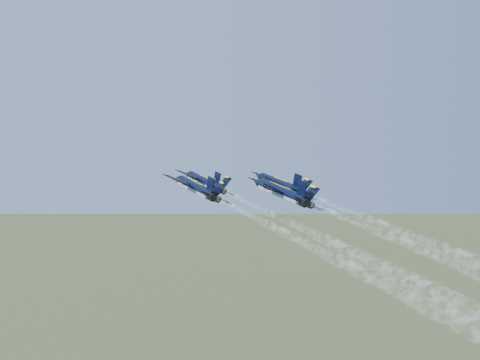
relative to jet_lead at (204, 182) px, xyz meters
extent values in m
cylinder|color=black|center=(0.13, -0.33, 0.03)|extent=(6.84, 13.74, 2.34)
cone|color=black|center=(-2.64, 7.42, 0.03)|extent=(3.11, 3.33, 2.34)
ellipsoid|color=black|center=(-0.83, 3.07, 0.55)|extent=(2.04, 2.77, 1.20)
cube|color=gray|center=(-0.13, -0.42, -0.58)|extent=(5.68, 12.16, 1.07)
cube|color=black|center=(-2.65, -2.21, 1.40)|extent=(6.42, 6.02, 2.66)
cube|color=yellow|center=(-3.20, -0.53, 1.50)|extent=(4.50, 3.60, 2.63)
cube|color=black|center=(3.39, -0.04, -1.52)|extent=(5.65, 3.49, 2.66)
cube|color=yellow|center=(2.84, 1.64, -1.43)|extent=(5.41, 0.53, 2.63)
cube|color=black|center=(0.49, -7.18, 0.94)|extent=(2.98, 2.91, 1.25)
cube|color=black|center=(4.22, -5.84, -0.87)|extent=(2.58, 1.76, 1.25)
cube|color=black|center=(1.92, -5.89, 1.72)|extent=(1.21, 2.31, 2.70)
cube|color=black|center=(3.43, -5.35, 0.99)|extent=(2.60, 2.80, 2.10)
cylinder|color=black|center=(2.16, -7.35, 0.13)|extent=(1.84, 1.68, 1.51)
cylinder|color=black|center=(2.96, -7.06, -0.25)|extent=(1.84, 1.68, 1.51)
cylinder|color=black|center=(-3.03, -15.39, 0.03)|extent=(6.84, 13.74, 2.34)
cone|color=black|center=(-5.81, -7.65, 0.03)|extent=(3.11, 3.33, 2.34)
ellipsoid|color=black|center=(-4.00, -12.00, 0.55)|extent=(2.04, 2.77, 1.20)
cube|color=gray|center=(-3.29, -15.49, -0.58)|extent=(5.68, 12.16, 1.07)
cube|color=black|center=(-5.81, -17.27, 1.40)|extent=(6.42, 6.02, 2.66)
cube|color=yellow|center=(-6.36, -15.60, 1.50)|extent=(4.50, 3.60, 2.63)
cube|color=black|center=(0.23, -15.11, -1.52)|extent=(5.65, 3.49, 2.66)
cube|color=yellow|center=(-0.32, -13.43, -1.43)|extent=(5.41, 0.53, 2.63)
cube|color=black|center=(-2.68, -22.24, 0.94)|extent=(2.98, 2.91, 1.25)
cube|color=black|center=(1.06, -20.91, -0.87)|extent=(2.58, 1.76, 1.25)
cube|color=black|center=(-1.25, -20.96, 1.72)|extent=(1.21, 2.31, 2.70)
cube|color=black|center=(0.27, -20.42, 0.99)|extent=(2.60, 2.80, 2.10)
cylinder|color=black|center=(-1.01, -22.42, 0.13)|extent=(1.84, 1.68, 1.51)
cylinder|color=black|center=(-0.21, -22.13, -0.25)|extent=(1.84, 1.68, 1.51)
cylinder|color=black|center=(13.16, -9.77, 0.03)|extent=(6.84, 13.74, 2.34)
cone|color=black|center=(10.38, -2.03, 0.03)|extent=(3.11, 3.33, 2.34)
ellipsoid|color=black|center=(12.19, -6.38, 0.55)|extent=(2.04, 2.77, 1.20)
cube|color=gray|center=(12.90, -9.87, -0.58)|extent=(5.68, 12.16, 1.07)
cube|color=black|center=(10.38, -11.65, 1.40)|extent=(6.42, 6.02, 2.66)
cube|color=yellow|center=(9.82, -9.98, 1.50)|extent=(4.50, 3.60, 2.63)
cube|color=black|center=(16.42, -9.49, -1.52)|extent=(5.65, 3.49, 2.66)
cube|color=yellow|center=(15.87, -7.81, -1.43)|extent=(5.41, 0.53, 2.63)
cube|color=black|center=(13.51, -16.62, 0.94)|extent=(2.98, 2.91, 1.25)
cube|color=black|center=(17.24, -15.29, -0.87)|extent=(2.58, 1.76, 1.25)
cube|color=black|center=(14.94, -15.34, 1.72)|extent=(1.21, 2.31, 2.70)
cube|color=black|center=(16.45, -14.80, 0.99)|extent=(2.60, 2.80, 2.10)
cylinder|color=black|center=(15.18, -16.80, 0.13)|extent=(1.84, 1.68, 1.51)
cylinder|color=black|center=(15.98, -16.51, -0.25)|extent=(1.84, 1.68, 1.51)
cylinder|color=black|center=(9.45, -26.68, 0.03)|extent=(6.84, 13.74, 2.34)
cone|color=black|center=(6.68, -18.93, 0.03)|extent=(3.11, 3.33, 2.34)
ellipsoid|color=black|center=(8.48, -23.28, 0.55)|extent=(2.04, 2.77, 1.20)
cube|color=gray|center=(9.19, -26.77, -0.58)|extent=(5.68, 12.16, 1.07)
cube|color=black|center=(6.67, -28.56, 1.40)|extent=(6.42, 6.02, 2.66)
cube|color=yellow|center=(6.12, -26.88, 1.50)|extent=(4.50, 3.60, 2.63)
cube|color=black|center=(12.71, -26.39, -1.52)|extent=(5.65, 3.49, 2.66)
cube|color=yellow|center=(12.16, -24.71, -1.43)|extent=(5.41, 0.53, 2.63)
cube|color=black|center=(9.80, -33.53, 0.94)|extent=(2.98, 2.91, 1.25)
cube|color=black|center=(13.54, -32.19, -0.87)|extent=(2.58, 1.76, 1.25)
cube|color=black|center=(11.24, -32.24, 1.72)|extent=(1.21, 2.31, 2.70)
cube|color=black|center=(12.75, -31.70, 0.99)|extent=(2.60, 2.80, 2.10)
cylinder|color=black|center=(11.48, -33.70, 0.13)|extent=(1.84, 1.68, 1.51)
cylinder|color=black|center=(12.28, -33.41, -0.25)|extent=(1.84, 1.68, 1.51)
cylinder|color=white|center=(5.30, -14.74, 0.03)|extent=(6.77, 16.05, 1.24)
cylinder|color=white|center=(10.60, -29.49, 0.03)|extent=(7.21, 16.21, 1.70)
cylinder|color=white|center=(15.89, -44.24, 0.03)|extent=(7.73, 16.40, 2.25)
cylinder|color=white|center=(21.18, -58.99, 0.03)|extent=(8.33, 16.61, 2.89)
cylinder|color=white|center=(2.14, -29.81, 0.03)|extent=(6.77, 16.05, 1.24)
cylinder|color=white|center=(7.43, -44.56, 0.03)|extent=(7.21, 16.21, 1.70)
cylinder|color=white|center=(12.73, -59.31, 0.03)|extent=(7.73, 16.40, 2.25)
cylinder|color=white|center=(18.33, -24.19, 0.03)|extent=(6.77, 16.05, 1.24)
cylinder|color=white|center=(23.62, -38.94, 0.03)|extent=(7.21, 16.21, 1.70)
cylinder|color=white|center=(14.62, -41.09, 0.03)|extent=(6.77, 16.05, 1.24)
cylinder|color=white|center=(19.92, -55.84, 0.03)|extent=(7.21, 16.21, 1.70)
camera|label=1|loc=(-15.02, -129.81, 8.88)|focal=50.00mm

